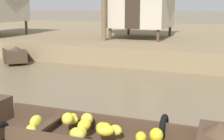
{
  "coord_description": "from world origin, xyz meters",
  "views": [
    {
      "loc": [
        1.56,
        0.15,
        2.67
      ],
      "look_at": [
        -1.05,
        6.63,
        1.16
      ],
      "focal_mm": 47.81,
      "sensor_mm": 36.0,
      "label": 1
    }
  ],
  "objects": [
    {
      "name": "riverbank_strip",
      "position": [
        0.0,
        22.15,
        0.43
      ],
      "size": [
        160.0,
        20.0,
        0.87
      ],
      "primitive_type": "cube",
      "color": "#7F6B4C",
      "rests_on": "ground"
    },
    {
      "name": "ground_plane",
      "position": [
        0.0,
        10.0,
        0.0
      ],
      "size": [
        300.0,
        300.0,
        0.0
      ],
      "primitive_type": "plane",
      "color": "#726047"
    },
    {
      "name": "cargo_boat_upstream",
      "position": [
        -9.19,
        12.71,
        0.31
      ],
      "size": [
        4.44,
        4.51,
        0.88
      ],
      "color": "#3D2D21",
      "rests_on": "ground"
    },
    {
      "name": "banana_boat",
      "position": [
        -0.91,
        4.91,
        0.29
      ],
      "size": [
        5.58,
        2.03,
        0.85
      ],
      "color": "#473323",
      "rests_on": "ground"
    },
    {
      "name": "stilt_house_mid_left",
      "position": [
        -3.26,
        16.68,
        2.89
      ],
      "size": [
        3.74,
        3.98,
        4.17
      ],
      "color": "#4C3826",
      "rests_on": "riverbank_strip"
    }
  ]
}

